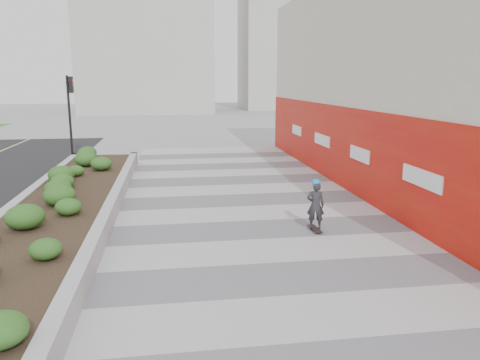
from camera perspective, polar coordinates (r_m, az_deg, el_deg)
The scene contains 9 objects.
ground at distance 8.26m, azimuth 9.74°, elevation -16.62°, with size 160.00×160.00×0.00m, color gray.
walkway at distance 10.88m, azimuth 4.78°, elevation -9.21°, with size 8.00×36.00×0.01m, color #A8A8AD.
building at distance 18.40m, azimuth 22.52°, elevation 11.24°, with size 6.04×24.08×8.00m.
planter at distance 14.64m, azimuth -20.57°, elevation -2.68°, with size 3.00×18.00×0.90m.
traffic_signal_near at distance 24.87m, azimuth -19.97°, elevation 8.58°, with size 0.33×0.28×4.20m.
distant_bldg_north_l at distance 62.22m, azimuth -11.41°, elevation 17.37°, with size 16.00×12.00×20.00m, color #ADAAA3.
distant_bldg_north_r at distance 69.55m, azimuth 6.35°, elevation 18.59°, with size 14.00×10.00×24.00m, color #ADAAA3.
manhole_cover at distance 11.00m, azimuth 7.35°, elevation -9.04°, with size 0.44×0.44×0.01m, color #595654.
skateboarder at distance 12.53m, azimuth 9.19°, elevation -3.01°, with size 0.53×0.73×1.42m.
Camera 1 is at (-2.38, -6.86, 3.93)m, focal length 35.00 mm.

